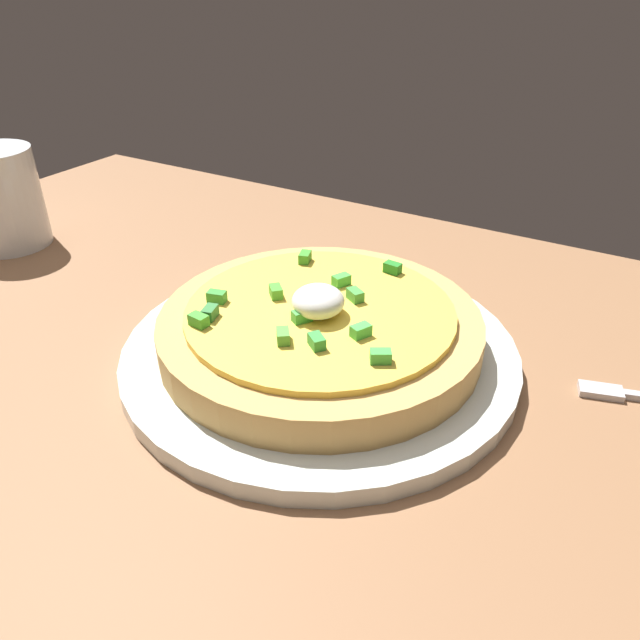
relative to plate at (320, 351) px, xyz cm
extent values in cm
cube|color=#8B6040|center=(1.89, 13.53, -1.66)|extent=(101.79, 87.10, 2.01)
cylinder|color=silver|center=(0.00, 0.00, 0.00)|extent=(28.33, 28.33, 1.32)
cylinder|color=tan|center=(0.00, 0.00, 1.90)|extent=(22.82, 22.82, 2.48)
cylinder|color=yellow|center=(0.00, 0.00, 3.38)|extent=(18.93, 18.93, 0.48)
ellipsoid|color=white|center=(-0.31, 0.77, 4.66)|extent=(3.61, 3.61, 2.08)
cube|color=#54AD3E|center=(-0.12, 4.82, 4.02)|extent=(1.41, 1.50, 0.80)
cube|color=green|center=(6.79, 2.90, 4.02)|extent=(1.44, 1.10, 0.80)
cube|color=green|center=(-4.09, 1.74, 4.02)|extent=(1.27, 1.50, 0.80)
cube|color=green|center=(3.60, 0.15, 4.02)|extent=(1.47, 1.47, 0.80)
cube|color=green|center=(4.82, -5.80, 4.02)|extent=(1.15, 1.46, 0.80)
cube|color=green|center=(0.41, -3.82, 4.02)|extent=(1.26, 1.50, 0.80)
cube|color=green|center=(0.18, 2.08, 4.02)|extent=(1.36, 1.51, 0.80)
cube|color=green|center=(-2.27, 4.26, 4.02)|extent=(1.50, 1.41, 0.80)
cube|color=green|center=(-1.55, -2.29, 4.02)|extent=(1.51, 1.35, 0.80)
cube|color=#27872A|center=(-2.01, -7.63, 4.02)|extent=(1.36, 0.93, 0.80)
cube|color=green|center=(-6.44, 3.71, 4.02)|extent=(1.51, 1.34, 0.80)
cube|color=#357F3B|center=(5.78, 4.89, 4.02)|extent=(1.12, 1.45, 0.80)
cube|color=green|center=(5.79, 6.05, 4.02)|extent=(1.36, 0.94, 0.80)
cylinder|color=silver|center=(37.55, -1.70, 4.17)|extent=(7.78, 7.78, 9.66)
cylinder|color=beige|center=(37.55, -1.70, 2.86)|extent=(6.85, 6.85, 6.23)
cube|color=#B7B7BC|center=(-18.43, -6.01, -0.41)|extent=(3.08, 2.14, 0.50)
camera|label=1|loc=(-18.59, 31.50, 24.88)|focal=34.03mm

